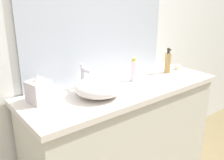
{
  "coord_description": "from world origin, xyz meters",
  "views": [
    {
      "loc": [
        -1.15,
        -0.93,
        1.57
      ],
      "look_at": [
        -0.13,
        0.39,
        0.99
      ],
      "focal_mm": 41.48,
      "sensor_mm": 36.0,
      "label": 1
    }
  ],
  "objects_px": {
    "sink_basin": "(99,87)",
    "soap_dispenser": "(168,62)",
    "tissue_box": "(39,91)",
    "candle_jar": "(178,67)",
    "lotion_bottle": "(134,70)"
  },
  "relations": [
    {
      "from": "sink_basin",
      "to": "soap_dispenser",
      "type": "bearing_deg",
      "value": 4.54
    },
    {
      "from": "tissue_box",
      "to": "candle_jar",
      "type": "height_order",
      "value": "tissue_box"
    },
    {
      "from": "soap_dispenser",
      "to": "candle_jar",
      "type": "height_order",
      "value": "soap_dispenser"
    },
    {
      "from": "sink_basin",
      "to": "soap_dispenser",
      "type": "xyz_separation_m",
      "value": [
        0.75,
        0.06,
        0.03
      ]
    },
    {
      "from": "sink_basin",
      "to": "candle_jar",
      "type": "relative_size",
      "value": 6.36
    },
    {
      "from": "candle_jar",
      "to": "soap_dispenser",
      "type": "bearing_deg",
      "value": -178.73
    },
    {
      "from": "tissue_box",
      "to": "candle_jar",
      "type": "xyz_separation_m",
      "value": [
        1.25,
        -0.08,
        -0.06
      ]
    },
    {
      "from": "sink_basin",
      "to": "candle_jar",
      "type": "height_order",
      "value": "sink_basin"
    },
    {
      "from": "sink_basin",
      "to": "soap_dispenser",
      "type": "relative_size",
      "value": 1.54
    },
    {
      "from": "sink_basin",
      "to": "lotion_bottle",
      "type": "bearing_deg",
      "value": 11.62
    },
    {
      "from": "sink_basin",
      "to": "lotion_bottle",
      "type": "relative_size",
      "value": 1.82
    },
    {
      "from": "lotion_bottle",
      "to": "candle_jar",
      "type": "distance_m",
      "value": 0.52
    },
    {
      "from": "sink_basin",
      "to": "soap_dispenser",
      "type": "height_order",
      "value": "soap_dispenser"
    },
    {
      "from": "soap_dispenser",
      "to": "candle_jar",
      "type": "bearing_deg",
      "value": 1.27
    },
    {
      "from": "sink_basin",
      "to": "soap_dispenser",
      "type": "distance_m",
      "value": 0.76
    }
  ]
}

